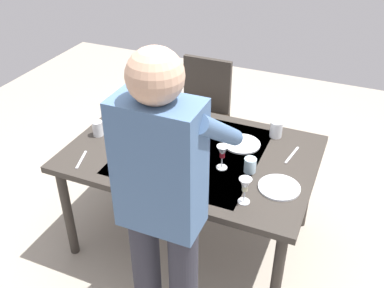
{
  "coord_description": "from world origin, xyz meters",
  "views": [
    {
      "loc": [
        -0.88,
        2.07,
        2.23
      ],
      "look_at": [
        0.0,
        0.0,
        0.78
      ],
      "focal_mm": 41.32,
      "sensor_mm": 36.0,
      "label": 1
    }
  ],
  "objects_px": {
    "person_server": "(163,204)",
    "wine_glass_right": "(222,153)",
    "dinner_plate_near": "(242,144)",
    "wine_glass_left": "(245,186)",
    "chair_near": "(202,108)",
    "water_cup_near_left": "(134,118)",
    "wine_bottle": "(197,165)",
    "water_cup_far_right": "(98,128)",
    "dining_table": "(192,160)",
    "water_cup_far_left": "(276,129)",
    "dinner_plate_far": "(279,187)",
    "serving_bowl_pasta": "(169,147)",
    "water_cup_near_right": "(250,165)"
  },
  "relations": [
    {
      "from": "person_server",
      "to": "wine_glass_right",
      "type": "distance_m",
      "value": 0.68
    },
    {
      "from": "dinner_plate_near",
      "to": "wine_glass_left",
      "type": "bearing_deg",
      "value": 108.59
    },
    {
      "from": "chair_near",
      "to": "water_cup_near_left",
      "type": "distance_m",
      "value": 0.8
    },
    {
      "from": "dinner_plate_near",
      "to": "wine_bottle",
      "type": "bearing_deg",
      "value": 75.62
    },
    {
      "from": "water_cup_far_right",
      "to": "chair_near",
      "type": "bearing_deg",
      "value": -110.09
    },
    {
      "from": "dining_table",
      "to": "water_cup_far_right",
      "type": "distance_m",
      "value": 0.65
    },
    {
      "from": "water_cup_near_left",
      "to": "dinner_plate_near",
      "type": "distance_m",
      "value": 0.75
    },
    {
      "from": "water_cup_far_left",
      "to": "wine_glass_left",
      "type": "bearing_deg",
      "value": 90.64
    },
    {
      "from": "dining_table",
      "to": "water_cup_far_left",
      "type": "relative_size",
      "value": 14.12
    },
    {
      "from": "chair_near",
      "to": "person_server",
      "type": "relative_size",
      "value": 0.54
    },
    {
      "from": "chair_near",
      "to": "dinner_plate_far",
      "type": "height_order",
      "value": "chair_near"
    },
    {
      "from": "wine_glass_left",
      "to": "dinner_plate_near",
      "type": "relative_size",
      "value": 0.66
    },
    {
      "from": "dinner_plate_near",
      "to": "dinner_plate_far",
      "type": "xyz_separation_m",
      "value": [
        -0.32,
        0.34,
        0.0
      ]
    },
    {
      "from": "wine_bottle",
      "to": "dining_table",
      "type": "bearing_deg",
      "value": -61.83
    },
    {
      "from": "wine_bottle",
      "to": "serving_bowl_pasta",
      "type": "height_order",
      "value": "wine_bottle"
    },
    {
      "from": "wine_glass_right",
      "to": "dinner_plate_near",
      "type": "xyz_separation_m",
      "value": [
        -0.03,
        -0.28,
        -0.1
      ]
    },
    {
      "from": "person_server",
      "to": "water_cup_far_left",
      "type": "distance_m",
      "value": 1.17
    },
    {
      "from": "dining_table",
      "to": "water_cup_near_left",
      "type": "xyz_separation_m",
      "value": [
        0.49,
        -0.15,
        0.12
      ]
    },
    {
      "from": "wine_glass_left",
      "to": "water_cup_far_right",
      "type": "height_order",
      "value": "wine_glass_left"
    },
    {
      "from": "dining_table",
      "to": "dinner_plate_far",
      "type": "bearing_deg",
      "value": 165.3
    },
    {
      "from": "water_cup_far_left",
      "to": "dinner_plate_far",
      "type": "xyz_separation_m",
      "value": [
        -0.15,
        0.52,
        -0.05
      ]
    },
    {
      "from": "water_cup_near_left",
      "to": "water_cup_far_right",
      "type": "xyz_separation_m",
      "value": [
        0.14,
        0.22,
        0.0
      ]
    },
    {
      "from": "water_cup_far_right",
      "to": "dinner_plate_far",
      "type": "bearing_deg",
      "value": 175.98
    },
    {
      "from": "dining_table",
      "to": "wine_glass_right",
      "type": "distance_m",
      "value": 0.3
    },
    {
      "from": "dining_table",
      "to": "serving_bowl_pasta",
      "type": "relative_size",
      "value": 4.97
    },
    {
      "from": "dining_table",
      "to": "water_cup_far_left",
      "type": "distance_m",
      "value": 0.58
    },
    {
      "from": "wine_bottle",
      "to": "water_cup_far_left",
      "type": "bearing_deg",
      "value": -114.04
    },
    {
      "from": "wine_bottle",
      "to": "water_cup_near_right",
      "type": "distance_m",
      "value": 0.32
    },
    {
      "from": "person_server",
      "to": "wine_glass_left",
      "type": "distance_m",
      "value": 0.51
    },
    {
      "from": "water_cup_far_right",
      "to": "wine_glass_right",
      "type": "bearing_deg",
      "value": 178.0
    },
    {
      "from": "person_server",
      "to": "wine_bottle",
      "type": "distance_m",
      "value": 0.51
    },
    {
      "from": "wine_glass_right",
      "to": "dinner_plate_far",
      "type": "bearing_deg",
      "value": 171.08
    },
    {
      "from": "chair_near",
      "to": "serving_bowl_pasta",
      "type": "bearing_deg",
      "value": 99.47
    },
    {
      "from": "water_cup_far_right",
      "to": "serving_bowl_pasta",
      "type": "xyz_separation_m",
      "value": [
        -0.5,
        -0.01,
        -0.02
      ]
    },
    {
      "from": "wine_bottle",
      "to": "water_cup_near_right",
      "type": "relative_size",
      "value": 3.37
    },
    {
      "from": "wine_bottle",
      "to": "dinner_plate_far",
      "type": "distance_m",
      "value": 0.46
    },
    {
      "from": "wine_bottle",
      "to": "person_server",
      "type": "bearing_deg",
      "value": 95.07
    },
    {
      "from": "wine_glass_left",
      "to": "dinner_plate_near",
      "type": "bearing_deg",
      "value": -71.41
    },
    {
      "from": "water_cup_near_left",
      "to": "dinner_plate_near",
      "type": "xyz_separation_m",
      "value": [
        -0.75,
        -0.04,
        -0.04
      ]
    },
    {
      "from": "water_cup_near_left",
      "to": "dining_table",
      "type": "bearing_deg",
      "value": 163.13
    },
    {
      "from": "chair_near",
      "to": "water_cup_far_right",
      "type": "xyz_separation_m",
      "value": [
        0.35,
        0.95,
        0.25
      ]
    },
    {
      "from": "chair_near",
      "to": "person_server",
      "type": "xyz_separation_m",
      "value": [
        -0.47,
        1.65,
        0.43
      ]
    },
    {
      "from": "wine_glass_left",
      "to": "water_cup_near_left",
      "type": "bearing_deg",
      "value": -27.64
    },
    {
      "from": "dinner_plate_near",
      "to": "person_server",
      "type": "bearing_deg",
      "value": 85.61
    },
    {
      "from": "dining_table",
      "to": "water_cup_far_right",
      "type": "bearing_deg",
      "value": 6.05
    },
    {
      "from": "chair_near",
      "to": "person_server",
      "type": "distance_m",
      "value": 1.77
    },
    {
      "from": "water_cup_far_left",
      "to": "serving_bowl_pasta",
      "type": "height_order",
      "value": "water_cup_far_left"
    },
    {
      "from": "wine_bottle",
      "to": "dinner_plate_far",
      "type": "relative_size",
      "value": 1.29
    },
    {
      "from": "wine_glass_right",
      "to": "chair_near",
      "type": "bearing_deg",
      "value": -62.43
    },
    {
      "from": "wine_bottle",
      "to": "water_cup_near_left",
      "type": "xyz_separation_m",
      "value": [
        0.63,
        -0.42,
        -0.06
      ]
    }
  ]
}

